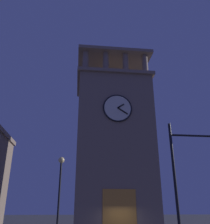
{
  "coord_description": "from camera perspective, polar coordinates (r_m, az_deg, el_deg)",
  "views": [
    {
      "loc": [
        4.1,
        22.56,
        2.15
      ],
      "look_at": [
        1.02,
        -5.17,
        13.25
      ],
      "focal_mm": 39.44,
      "sensor_mm": 36.0,
      "label": 1
    }
  ],
  "objects": [
    {
      "name": "street_lamp",
      "position": [
        18.28,
        -10.4,
        -15.75
      ],
      "size": [
        0.44,
        0.44,
        5.73
      ],
      "color": "black",
      "rests_on": "ground_plane"
    },
    {
      "name": "clocktower",
      "position": [
        28.85,
        1.99,
        -7.85
      ],
      "size": [
        9.04,
        7.2,
        22.51
      ],
      "color": "gray",
      "rests_on": "ground_plane"
    },
    {
      "name": "traffic_signal_near",
      "position": [
        15.09,
        20.39,
        -11.39
      ],
      "size": [
        4.53,
        0.41,
        6.91
      ],
      "color": "black",
      "rests_on": "ground_plane"
    }
  ]
}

